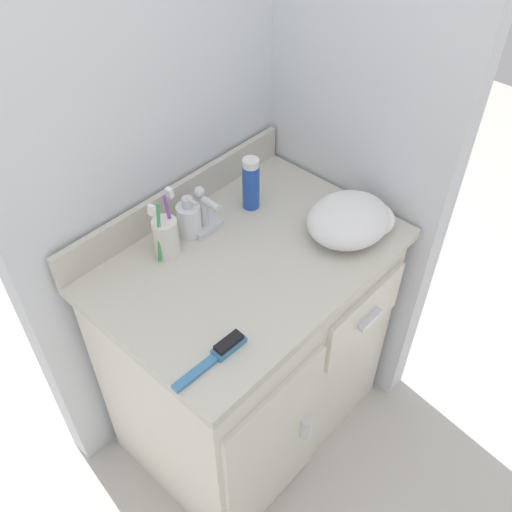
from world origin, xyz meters
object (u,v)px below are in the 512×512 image
(hairbrush, at_px, (219,353))
(toothbrush_cup, at_px, (166,236))
(soap_dispenser, at_px, (189,219))
(shaving_cream_can, at_px, (251,184))
(hand_towel, at_px, (353,219))

(hairbrush, bearing_deg, toothbrush_cup, 69.28)
(soap_dispenser, relative_size, hairbrush, 0.62)
(toothbrush_cup, relative_size, shaving_cream_can, 1.23)
(toothbrush_cup, xyz_separation_m, soap_dispenser, (0.09, 0.02, -0.01))
(toothbrush_cup, relative_size, hand_towel, 0.78)
(shaving_cream_can, xyz_separation_m, hairbrush, (-0.44, -0.31, -0.07))
(toothbrush_cup, xyz_separation_m, hand_towel, (0.40, -0.31, -0.02))
(toothbrush_cup, height_order, soap_dispenser, toothbrush_cup)
(shaving_cream_can, height_order, hairbrush, shaving_cream_can)
(shaving_cream_can, relative_size, hand_towel, 0.63)
(shaving_cream_can, distance_m, hairbrush, 0.54)
(toothbrush_cup, relative_size, soap_dispenser, 1.58)
(soap_dispenser, height_order, hand_towel, soap_dispenser)
(shaving_cream_can, bearing_deg, toothbrush_cup, 174.82)
(toothbrush_cup, distance_m, shaving_cream_can, 0.30)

